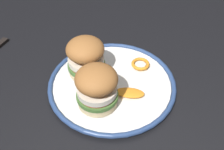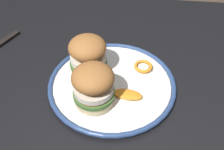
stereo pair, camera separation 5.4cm
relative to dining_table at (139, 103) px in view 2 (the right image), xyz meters
name	(u,v)px [view 2 (the right image)]	position (x,y,z in m)	size (l,w,h in m)	color
dining_table	(139,103)	(0.00, 0.00, 0.00)	(1.25, 0.88, 0.73)	black
dinner_plate	(112,84)	(0.08, 0.04, 0.11)	(0.32, 0.32, 0.02)	white
sandwich_half_left	(93,85)	(0.11, 0.10, 0.17)	(0.12, 0.12, 0.10)	beige
sandwich_half_right	(88,55)	(0.14, 0.00, 0.17)	(0.12, 0.12, 0.10)	beige
orange_peel_curled	(142,66)	(0.00, -0.03, 0.12)	(0.07, 0.07, 0.01)	orange
orange_peel_strip_long	(128,94)	(0.03, 0.08, 0.12)	(0.07, 0.04, 0.01)	orange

